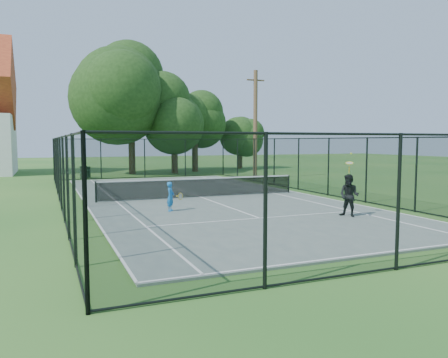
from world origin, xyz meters
name	(u,v)px	position (x,y,z in m)	size (l,w,h in m)	color
ground	(201,198)	(0.00, 0.00, 0.00)	(120.00, 120.00, 0.00)	#1F531C
tennis_court	(201,198)	(0.00, 0.00, 0.03)	(11.00, 24.00, 0.06)	#55645F
tennis_net	(201,187)	(0.00, 0.00, 0.58)	(10.08, 0.08, 0.95)	black
fence	(201,168)	(0.00, 0.00, 1.50)	(13.10, 26.10, 3.00)	black
tree_near_left	(131,98)	(-0.16, 17.36, 6.47)	(8.06, 8.06, 10.51)	#332114
tree_near_mid	(174,118)	(3.42, 16.69, 4.85)	(6.02, 6.02, 7.87)	#332114
tree_near_right	(195,120)	(5.77, 18.10, 4.74)	(5.41, 5.41, 7.47)	#332114
tree_far_right	(240,136)	(11.52, 20.74, 3.32)	(4.06, 4.06, 5.38)	#332114
trash_bin_left	(84,172)	(-4.43, 13.78, 0.48)	(0.58, 0.58, 0.94)	black
trash_bin_right	(87,172)	(-4.13, 14.74, 0.43)	(0.58, 0.58, 0.86)	black
utility_pole	(255,124)	(7.45, 9.00, 4.06)	(1.40, 0.30, 8.00)	#4C3823
player_blue	(171,197)	(-2.52, -3.61, 0.64)	(0.82, 0.50, 1.16)	blue
player_black	(349,195)	(3.18, -7.34, 0.84)	(0.91, 1.01, 2.33)	black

